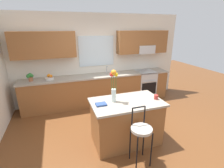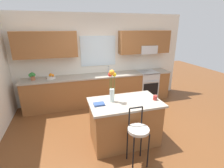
{
  "view_description": "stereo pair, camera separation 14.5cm",
  "coord_description": "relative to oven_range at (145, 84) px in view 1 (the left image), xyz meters",
  "views": [
    {
      "loc": [
        -1.2,
        -3.04,
        2.3
      ],
      "look_at": [
        0.02,
        0.55,
        1.0
      ],
      "focal_mm": 26.64,
      "sensor_mm": 36.0,
      "label": 1
    },
    {
      "loc": [
        -1.06,
        -3.08,
        2.3
      ],
      "look_at": [
        0.02,
        0.55,
        1.0
      ],
      "focal_mm": 26.64,
      "sensor_mm": 36.0,
      "label": 2
    }
  ],
  "objects": [
    {
      "name": "mug_ceramic",
      "position": [
        -0.94,
        -2.08,
        0.51
      ],
      "size": [
        0.08,
        0.08,
        0.09
      ],
      "primitive_type": "cylinder",
      "color": "#A52D28",
      "rests_on": "kitchen_island"
    },
    {
      "name": "counter_run",
      "position": [
        -1.57,
        0.02,
        0.01
      ],
      "size": [
        4.56,
        0.64,
        0.92
      ],
      "color": "brown",
      "rests_on": "ground"
    },
    {
      "name": "fruit_bowl_oranges",
      "position": [
        -3.0,
        0.03,
        0.51
      ],
      "size": [
        0.24,
        0.24,
        0.16
      ],
      "color": "silver",
      "rests_on": "counter_run"
    },
    {
      "name": "ground_plane",
      "position": [
        -1.57,
        -1.68,
        -0.46
      ],
      "size": [
        14.0,
        14.0,
        0.0
      ],
      "primitive_type": "plane",
      "color": "brown"
    },
    {
      "name": "oven_range",
      "position": [
        0.0,
        0.0,
        0.0
      ],
      "size": [
        0.6,
        0.64,
        0.92
      ],
      "color": "#B7BABC",
      "rests_on": "ground"
    },
    {
      "name": "bar_stool_near",
      "position": [
        -1.54,
        -2.62,
        0.18
      ],
      "size": [
        0.36,
        0.36,
        1.04
      ],
      "color": "black",
      "rests_on": "ground"
    },
    {
      "name": "kitchen_island",
      "position": [
        -1.54,
        -1.99,
        0.0
      ],
      "size": [
        1.4,
        0.83,
        0.92
      ],
      "color": "brown",
      "rests_on": "ground"
    },
    {
      "name": "flower_vase",
      "position": [
        -1.79,
        -1.92,
        0.8
      ],
      "size": [
        0.15,
        0.15,
        0.65
      ],
      "color": "silver",
      "rests_on": "kitchen_island"
    },
    {
      "name": "sink_faucet",
      "position": [
        -1.29,
        0.17,
        0.6
      ],
      "size": [
        0.02,
        0.13,
        0.23
      ],
      "color": "#B7BABC",
      "rests_on": "counter_run"
    },
    {
      "name": "back_wall_assembly",
      "position": [
        -1.54,
        0.31,
        1.05
      ],
      "size": [
        5.6,
        0.5,
        2.7
      ],
      "color": "silver",
      "rests_on": "ground"
    },
    {
      "name": "potted_plant_small",
      "position": [
        -3.48,
        0.03,
        0.59
      ],
      "size": [
        0.18,
        0.12,
        0.22
      ],
      "color": "#9E5B3D",
      "rests_on": "counter_run"
    },
    {
      "name": "cookbook",
      "position": [
        -2.06,
        -1.99,
        0.48
      ],
      "size": [
        0.2,
        0.15,
        0.03
      ],
      "primitive_type": "cube",
      "color": "navy",
      "rests_on": "kitchen_island"
    }
  ]
}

